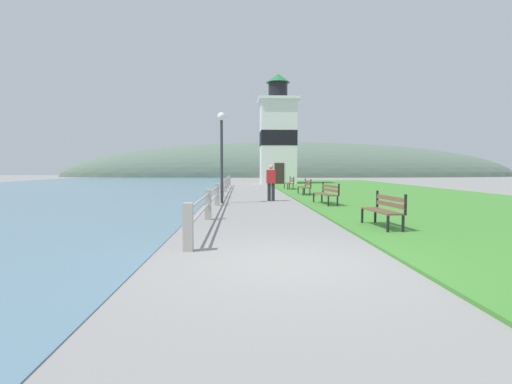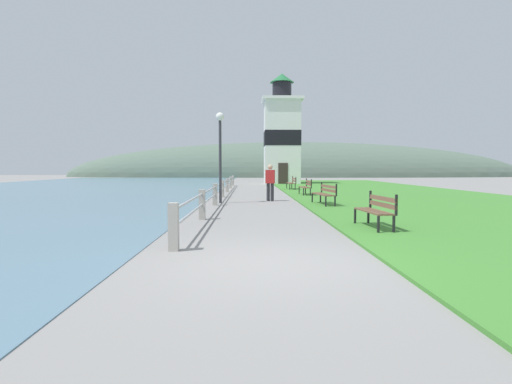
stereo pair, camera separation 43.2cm
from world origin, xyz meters
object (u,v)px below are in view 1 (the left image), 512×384
person_strolling (271,181)px  lamp_post (222,141)px  park_bench_near (385,208)px  lighthouse (278,136)px  park_bench_far (305,186)px  park_bench_by_lighthouse (290,182)px  park_bench_midway (327,192)px

person_strolling → lamp_post: bearing=126.1°
park_bench_near → lighthouse: bearing=-94.4°
park_bench_far → person_strolling: 4.23m
park_bench_far → person_strolling: bearing=57.5°
lighthouse → person_strolling: bearing=-96.2°
park_bench_near → park_bench_by_lighthouse: size_ratio=0.94×
park_bench_far → park_bench_near: bearing=89.1°
park_bench_near → park_bench_far: size_ratio=0.97×
person_strolling → lamp_post: 3.07m
park_bench_near → lamp_post: 9.12m
park_bench_midway → lighthouse: lighthouse is taller
park_bench_midway → person_strolling: bearing=-53.3°
lighthouse → person_strolling: (-2.17, -20.10, -3.66)m
park_bench_by_lighthouse → lamp_post: size_ratio=0.45×
park_bench_midway → lamp_post: bearing=-22.2°
park_bench_near → park_bench_far: bearing=-94.4°
lighthouse → park_bench_far: bearing=-89.9°
park_bench_midway → park_bench_far: 5.87m
person_strolling → lamp_post: size_ratio=0.43×
park_bench_near → park_bench_midway: bearing=-93.8°
park_bench_near → park_bench_midway: (-0.07, 6.40, 0.00)m
park_bench_midway → person_strolling: person_strolling is taller
lighthouse → person_strolling: lighthouse is taller
person_strolling → park_bench_midway: bearing=-125.6°
park_bench_by_lighthouse → person_strolling: size_ratio=1.03×
park_bench_near → lamp_post: size_ratio=0.42×
park_bench_far → lamp_post: size_ratio=0.43×
lighthouse → park_bench_by_lighthouse: bearing=-90.6°
park_bench_far → lighthouse: bearing=-90.9°
park_bench_near → lighthouse: 29.07m
park_bench_by_lighthouse → park_bench_midway: bearing=88.8°
lighthouse → park_bench_near: bearing=-89.9°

